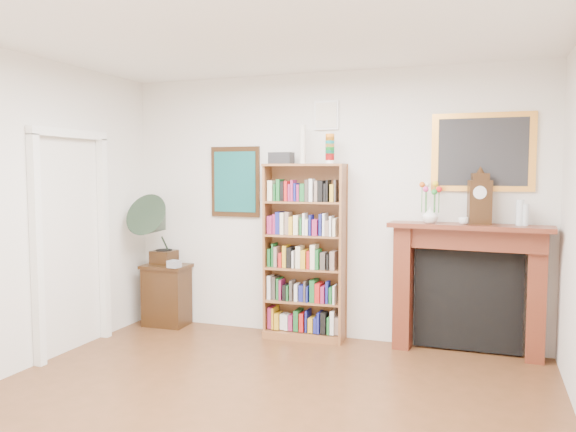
% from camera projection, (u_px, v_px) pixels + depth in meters
% --- Properties ---
extents(room, '(4.51, 5.01, 2.81)m').
position_uv_depth(room, '(221.00, 229.00, 3.59)').
color(room, '#523118').
rests_on(room, ground).
extents(door_casing, '(0.08, 1.02, 2.17)m').
position_uv_depth(door_casing, '(72.00, 223.00, 5.46)').
color(door_casing, white).
rests_on(door_casing, left_wall).
extents(teal_poster, '(0.58, 0.04, 0.78)m').
position_uv_depth(teal_poster, '(235.00, 182.00, 6.25)').
color(teal_poster, black).
rests_on(teal_poster, back_wall).
extents(small_picture, '(0.26, 0.04, 0.30)m').
position_uv_depth(small_picture, '(326.00, 115.00, 5.84)').
color(small_picture, white).
rests_on(small_picture, back_wall).
extents(gilt_painting, '(0.95, 0.04, 0.75)m').
position_uv_depth(gilt_painting, '(483.00, 152.00, 5.36)').
color(gilt_painting, gold).
rests_on(gilt_painting, back_wall).
extents(bookshelf, '(0.87, 0.36, 2.12)m').
position_uv_depth(bookshelf, '(304.00, 242.00, 5.87)').
color(bookshelf, brown).
rests_on(bookshelf, floor).
extents(side_cabinet, '(0.53, 0.39, 0.70)m').
position_uv_depth(side_cabinet, '(167.00, 295.00, 6.44)').
color(side_cabinet, black).
rests_on(side_cabinet, floor).
extents(fireplace, '(1.52, 0.47, 1.27)m').
position_uv_depth(fireplace, '(468.00, 277.00, 5.40)').
color(fireplace, '#4F1B12').
rests_on(fireplace, floor).
extents(gramophone, '(0.51, 0.63, 0.81)m').
position_uv_depth(gramophone, '(157.00, 225.00, 6.33)').
color(gramophone, black).
rests_on(gramophone, side_cabinet).
extents(cd_stack, '(0.13, 0.13, 0.08)m').
position_uv_depth(cd_stack, '(174.00, 264.00, 6.22)').
color(cd_stack, '#AEAFBA').
rests_on(cd_stack, side_cabinet).
extents(mantel_clock, '(0.23, 0.16, 0.48)m').
position_uv_depth(mantel_clock, '(480.00, 200.00, 5.27)').
color(mantel_clock, black).
rests_on(mantel_clock, fireplace).
extents(flower_vase, '(0.15, 0.15, 0.16)m').
position_uv_depth(flower_vase, '(430.00, 215.00, 5.40)').
color(flower_vase, white).
rests_on(flower_vase, fireplace).
extents(teacup, '(0.12, 0.12, 0.07)m').
position_uv_depth(teacup, '(463.00, 221.00, 5.27)').
color(teacup, white).
rests_on(teacup, fireplace).
extents(bottle_left, '(0.07, 0.07, 0.24)m').
position_uv_depth(bottle_left, '(520.00, 213.00, 5.16)').
color(bottle_left, silver).
rests_on(bottle_left, fireplace).
extents(bottle_right, '(0.06, 0.06, 0.20)m').
position_uv_depth(bottle_right, '(525.00, 215.00, 5.15)').
color(bottle_right, silver).
rests_on(bottle_right, fireplace).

